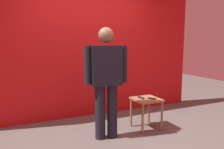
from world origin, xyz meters
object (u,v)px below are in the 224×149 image
(tv_remote, at_px, (141,98))
(side_table, at_px, (146,104))
(cell_phone, at_px, (152,99))
(standing_person, at_px, (106,78))

(tv_remote, bearing_deg, side_table, -32.32)
(side_table, xyz_separation_m, cell_phone, (0.07, -0.06, 0.10))
(side_table, height_order, cell_phone, cell_phone)
(side_table, height_order, tv_remote, tv_remote)
(cell_phone, height_order, tv_remote, tv_remote)
(standing_person, xyz_separation_m, tv_remote, (0.68, 0.11, -0.40))
(standing_person, distance_m, side_table, 0.92)
(cell_phone, relative_size, tv_remote, 0.85)
(standing_person, distance_m, cell_phone, 0.92)
(cell_phone, bearing_deg, standing_person, 148.54)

